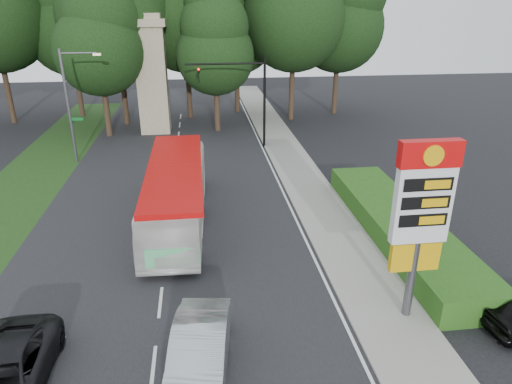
{
  "coord_description": "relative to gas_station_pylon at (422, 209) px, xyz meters",
  "views": [
    {
      "loc": [
        1.86,
        -11.19,
        10.94
      ],
      "look_at": [
        4.48,
        9.47,
        2.2
      ],
      "focal_mm": 32.0,
      "sensor_mm": 36.0,
      "label": 1
    }
  ],
  "objects": [
    {
      "name": "sedan_silver",
      "position": [
        -7.7,
        -1.92,
        -3.64
      ],
      "size": [
        2.33,
        5.11,
        1.62
      ],
      "primitive_type": "imported",
      "rotation": [
        0.0,
        0.0,
        -0.13
      ],
      "color": "#A5A8AC",
      "rests_on": "ground"
    },
    {
      "name": "hedge",
      "position": [
        2.3,
        6.01,
        -3.85
      ],
      "size": [
        3.0,
        14.0,
        1.2
      ],
      "primitive_type": "cube",
      "color": "#244B14",
      "rests_on": "ground"
    },
    {
      "name": "transit_bus",
      "position": [
        -8.7,
        9.05,
        -2.85
      ],
      "size": [
        3.13,
        11.55,
        3.19
      ],
      "primitive_type": "imported",
      "rotation": [
        0.0,
        0.0,
        -0.04
      ],
      "color": "white",
      "rests_on": "ground"
    },
    {
      "name": "sidewalk_right",
      "position": [
        -0.7,
        10.01,
        -4.39
      ],
      "size": [
        3.0,
        80.0,
        0.12
      ],
      "primitive_type": "cube",
      "color": "gray",
      "rests_on": "ground"
    },
    {
      "name": "tree_monument_left",
      "position": [
        -15.2,
        27.01,
        4.23
      ],
      "size": [
        7.28,
        7.28,
        14.3
      ],
      "color": "#2D2116",
      "rests_on": "ground"
    },
    {
      "name": "tree_far_east",
      "position": [
        6.8,
        33.01,
        5.9
      ],
      "size": [
        8.68,
        8.68,
        17.05
      ],
      "color": "#2D2116",
      "rests_on": "ground"
    },
    {
      "name": "traffic_signal_mast",
      "position": [
        -3.52,
        22.0,
        0.22
      ],
      "size": [
        6.1,
        0.35,
        7.2
      ],
      "color": "black",
      "rests_on": "ground"
    },
    {
      "name": "gas_station_pylon",
      "position": [
        0.0,
        0.0,
        0.0
      ],
      "size": [
        2.1,
        0.45,
        6.85
      ],
      "color": "#59595E",
      "rests_on": "ground"
    },
    {
      "name": "monument",
      "position": [
        -11.2,
        28.01,
        0.66
      ],
      "size": [
        3.0,
        3.0,
        10.05
      ],
      "color": "gray",
      "rests_on": "ground"
    },
    {
      "name": "streetlight_signs",
      "position": [
        -16.19,
        20.01,
        -0.01
      ],
      "size": [
        2.75,
        0.98,
        8.0
      ],
      "color": "#59595E",
      "rests_on": "ground"
    },
    {
      "name": "tree_center_right",
      "position": [
        -8.2,
        33.01,
        6.57
      ],
      "size": [
        9.24,
        9.24,
        18.15
      ],
      "color": "#2D2116",
      "rests_on": "ground"
    },
    {
      "name": "road_surface",
      "position": [
        -9.2,
        10.01,
        -4.44
      ],
      "size": [
        14.0,
        80.0,
        0.02
      ],
      "primitive_type": "cube",
      "color": "black",
      "rests_on": "ground"
    },
    {
      "name": "tree_monument_right",
      "position": [
        -5.7,
        27.51,
        3.56
      ],
      "size": [
        6.72,
        6.72,
        13.2
      ],
      "color": "#2D2116",
      "rests_on": "ground"
    },
    {
      "name": "grass_verge_left",
      "position": [
        -18.7,
        16.01,
        -4.44
      ],
      "size": [
        5.0,
        50.0,
        0.02
      ],
      "primitive_type": "cube",
      "color": "#193814",
      "rests_on": "ground"
    },
    {
      "name": "tree_west_near",
      "position": [
        -19.2,
        35.01,
        5.57
      ],
      "size": [
        8.4,
        8.4,
        16.5
      ],
      "color": "#2D2116",
      "rests_on": "ground"
    },
    {
      "name": "suv_charcoal",
      "position": [
        -13.45,
        -2.05,
        -3.72
      ],
      "size": [
        2.48,
        5.26,
        1.45
      ],
      "primitive_type": "imported",
      "rotation": [
        0.0,
        0.0,
        0.01
      ],
      "color": "black",
      "rests_on": "ground"
    },
    {
      "name": "ground",
      "position": [
        -9.2,
        -1.99,
        -4.45
      ],
      "size": [
        120.0,
        120.0,
        0.0
      ],
      "primitive_type": "plane",
      "color": "black",
      "rests_on": "ground"
    },
    {
      "name": "tree_east_near",
      "position": [
        -3.2,
        35.01,
        5.23
      ],
      "size": [
        8.12,
        8.12,
        15.95
      ],
      "color": "#2D2116",
      "rests_on": "ground"
    }
  ]
}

